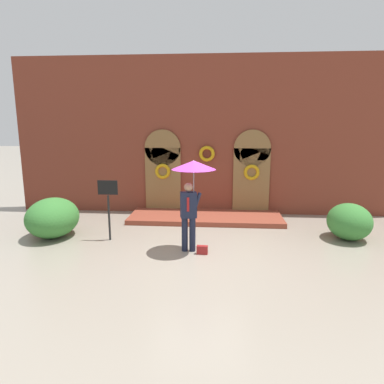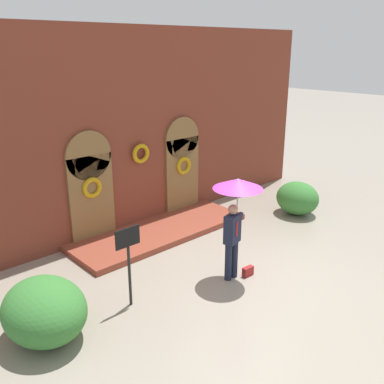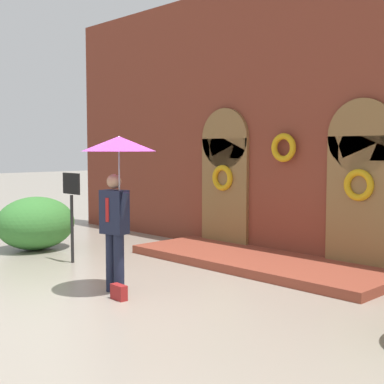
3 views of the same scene
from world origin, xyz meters
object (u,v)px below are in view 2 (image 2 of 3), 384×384
Objects in this scene: person_with_umbrella at (236,199)px; sign_post at (128,254)px; handbag at (248,271)px; shrub_right at (297,198)px; shrub_left at (44,311)px.

person_with_umbrella is 1.37× the size of sign_post.
shrub_right reaches higher than handbag.
handbag is at bearing -13.25° from shrub_left.
shrub_left is 8.54m from shrub_right.
handbag is 0.16× the size of sign_post.
handbag is at bearing -36.93° from person_with_umbrella.
person_with_umbrella is 2.61m from sign_post.
sign_post reaches higher than shrub_left.
person_with_umbrella reaches higher than handbag.
sign_post is (-2.41, 0.68, -0.75)m from person_with_umbrella.
sign_post is 1.00× the size of shrub_left.
shrub_left is 1.26× the size of shrub_right.
person_with_umbrella is 4.43m from shrub_left.
person_with_umbrella reaches higher than sign_post.
person_with_umbrella is 8.44× the size of handbag.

